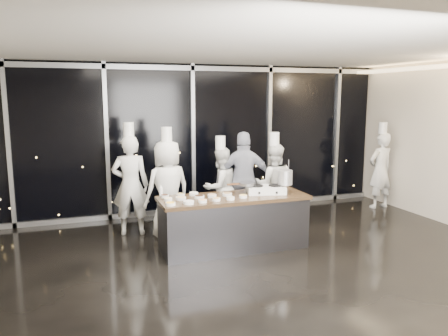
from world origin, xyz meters
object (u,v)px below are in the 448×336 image
object	(u,v)px
chef_left	(168,188)
chef_side	(380,169)
stove	(266,189)
demo_counter	(234,222)
stock_pot	(285,177)
guest	(244,179)
chef_center	(220,187)
chef_far_left	(130,184)
frying_pan	(247,184)
chef_right	(273,184)

from	to	relation	value
chef_left	chef_side	bearing A→B (deg)	169.60
stove	demo_counter	bearing A→B (deg)	-162.92
demo_counter	stock_pot	world-z (taller)	stock_pot
stove	stock_pot	bearing A→B (deg)	1.79
guest	chef_side	bearing A→B (deg)	-159.43
chef_center	guest	xyz separation A→B (m)	(0.44, -0.14, 0.14)
chef_far_left	chef_side	size ratio (longest dim) A/B	1.06
stove	chef_side	distance (m)	3.79
chef_left	frying_pan	bearing A→B (deg)	126.74
frying_pan	demo_counter	bearing A→B (deg)	-141.07
guest	chef_right	size ratio (longest dim) A/B	1.01
stove	stock_pot	distance (m)	0.39
demo_counter	chef_left	size ratio (longest dim) A/B	1.24
chef_center	chef_side	distance (m)	3.90
chef_right	frying_pan	bearing A→B (deg)	63.07
chef_right	chef_side	bearing A→B (deg)	-152.88
frying_pan	chef_right	distance (m)	1.35
chef_left	guest	world-z (taller)	chef_left
demo_counter	chef_side	xyz separation A→B (m)	(4.10, 1.46, 0.43)
stove	chef_center	size ratio (longest dim) A/B	0.40
chef_far_left	chef_right	world-z (taller)	chef_far_left
chef_side	chef_far_left	bearing A→B (deg)	-6.22
chef_far_left	chef_left	xyz separation A→B (m)	(0.62, -0.32, -0.04)
stock_pot	chef_far_left	size ratio (longest dim) A/B	0.12
chef_center	stove	bearing A→B (deg)	90.04
stock_pot	chef_right	size ratio (longest dim) A/B	0.13
frying_pan	chef_side	bearing A→B (deg)	33.34
chef_left	chef_center	world-z (taller)	chef_left
chef_center	guest	bearing A→B (deg)	145.23
demo_counter	chef_far_left	bearing A→B (deg)	137.80
chef_left	stock_pot	bearing A→B (deg)	133.79
demo_counter	stove	world-z (taller)	stove
stove	chef_left	xyz separation A→B (m)	(-1.47, 1.01, -0.07)
chef_left	chef_side	distance (m)	5.00
frying_pan	chef_side	world-z (taller)	chef_side
demo_counter	chef_center	xyz separation A→B (m)	(0.21, 1.29, 0.33)
chef_side	frying_pan	bearing A→B (deg)	11.96
chef_far_left	guest	bearing A→B (deg)	-173.54
stove	stock_pot	xyz separation A→B (m)	(0.32, -0.07, 0.20)
frying_pan	stock_pot	world-z (taller)	stock_pot
stove	chef_right	size ratio (longest dim) A/B	0.39
stock_pot	chef_left	distance (m)	2.11
stock_pot	frying_pan	bearing A→B (deg)	165.02
stock_pot	chef_right	bearing A→B (deg)	73.93
chef_left	chef_center	bearing A→B (deg)	177.75
frying_pan	chef_far_left	bearing A→B (deg)	159.49
stove	chef_far_left	distance (m)	2.48
stove	frying_pan	bearing A→B (deg)	176.48
stove	chef_center	world-z (taller)	chef_center
chef_right	demo_counter	bearing A→B (deg)	59.45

